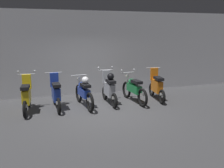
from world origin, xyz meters
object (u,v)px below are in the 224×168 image
motorbike_slot_1 (56,93)px  motorbike_slot_2 (84,92)px  motorbike_slot_3 (109,88)px  motorbike_slot_0 (27,96)px  motorbike_slot_5 (156,86)px  motorbike_slot_4 (134,89)px

motorbike_slot_1 → motorbike_slot_2: (0.93, -0.06, 0.00)m
motorbike_slot_1 → motorbike_slot_2: 0.93m
motorbike_slot_1 → motorbike_slot_3: bearing=0.7°
motorbike_slot_0 → motorbike_slot_1: bearing=3.3°
motorbike_slot_2 → motorbike_slot_5: 2.80m
motorbike_slot_2 → motorbike_slot_3: bearing=5.1°
motorbike_slot_2 → motorbike_slot_4: size_ratio=1.00×
motorbike_slot_2 → motorbike_slot_5: bearing=1.3°
motorbike_slot_1 → motorbike_slot_5: same height
motorbike_slot_0 → motorbike_slot_5: 4.65m
motorbike_slot_4 → motorbike_slot_1: bearing=179.5°
motorbike_slot_2 → motorbike_slot_4: 1.86m
motorbike_slot_0 → motorbike_slot_1: 0.93m
motorbike_slot_3 → motorbike_slot_4: 0.93m
motorbike_slot_0 → motorbike_slot_2: bearing=-0.2°
motorbike_slot_5 → motorbike_slot_1: bearing=-179.9°
motorbike_slot_2 → motorbike_slot_5: motorbike_slot_5 is taller
motorbike_slot_1 → motorbike_slot_3: 1.86m
motorbike_slot_0 → motorbike_slot_5: (4.65, 0.06, -0.00)m
motorbike_slot_1 → motorbike_slot_5: 3.73m
motorbike_slot_3 → motorbike_slot_4: bearing=-3.0°
motorbike_slot_0 → motorbike_slot_3: bearing=1.6°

